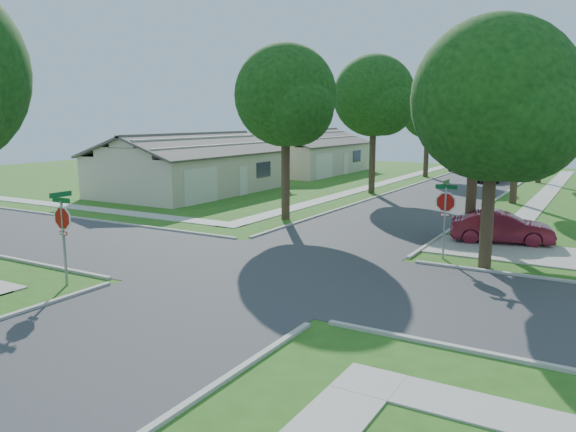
{
  "coord_description": "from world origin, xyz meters",
  "views": [
    {
      "loc": [
        9.97,
        -15.98,
        5.21
      ],
      "look_at": [
        -0.44,
        1.92,
        1.6
      ],
      "focal_mm": 35.0,
      "sensor_mm": 36.0,
      "label": 1
    }
  ],
  "objects_px": {
    "tree_w_far": "(428,115)",
    "car_curb_west": "(462,165)",
    "tree_e_far": "(544,109)",
    "tree_e_mid": "(521,101)",
    "stop_sign_sw": "(63,222)",
    "tree_w_near": "(287,100)",
    "tree_ne_corner": "(496,107)",
    "stop_sign_ne": "(445,205)",
    "car_driveway": "(501,227)",
    "tree_w_mid": "(375,100)",
    "car_curb_east": "(491,173)",
    "tree_e_near": "(477,108)",
    "house_nw_near": "(191,171)",
    "house_nw_far": "(305,157)"
  },
  "relations": [
    {
      "from": "stop_sign_ne",
      "to": "tree_e_mid",
      "type": "bearing_deg",
      "value": 89.8
    },
    {
      "from": "stop_sign_ne",
      "to": "car_driveway",
      "type": "bearing_deg",
      "value": 70.36
    },
    {
      "from": "tree_e_far",
      "to": "tree_w_far",
      "type": "xyz_separation_m",
      "value": [
        -9.4,
        -0.0,
        -0.47
      ]
    },
    {
      "from": "tree_e_far",
      "to": "tree_w_far",
      "type": "height_order",
      "value": "tree_e_far"
    },
    {
      "from": "tree_ne_corner",
      "to": "tree_e_mid",
      "type": "bearing_deg",
      "value": 95.45
    },
    {
      "from": "tree_e_mid",
      "to": "car_curb_east",
      "type": "distance_m",
      "value": 13.46
    },
    {
      "from": "house_nw_far",
      "to": "stop_sign_ne",
      "type": "bearing_deg",
      "value": -52.84
    },
    {
      "from": "tree_w_near",
      "to": "car_curb_east",
      "type": "bearing_deg",
      "value": 76.18
    },
    {
      "from": "stop_sign_ne",
      "to": "tree_w_far",
      "type": "relative_size",
      "value": 0.37
    },
    {
      "from": "tree_w_mid",
      "to": "stop_sign_ne",
      "type": "bearing_deg",
      "value": -60.2
    },
    {
      "from": "tree_e_far",
      "to": "tree_e_mid",
      "type": "bearing_deg",
      "value": -89.98
    },
    {
      "from": "stop_sign_sw",
      "to": "car_driveway",
      "type": "xyz_separation_m",
      "value": [
        10.79,
        13.3,
        -1.35
      ]
    },
    {
      "from": "stop_sign_sw",
      "to": "tree_w_near",
      "type": "distance_m",
      "value": 14.3
    },
    {
      "from": "tree_ne_corner",
      "to": "house_nw_near",
      "type": "height_order",
      "value": "tree_ne_corner"
    },
    {
      "from": "tree_e_far",
      "to": "car_curb_west",
      "type": "distance_m",
      "value": 12.03
    },
    {
      "from": "tree_ne_corner",
      "to": "tree_w_mid",
      "type": "bearing_deg",
      "value": 123.22
    },
    {
      "from": "stop_sign_ne",
      "to": "car_curb_west",
      "type": "height_order",
      "value": "stop_sign_ne"
    },
    {
      "from": "car_curb_east",
      "to": "car_curb_west",
      "type": "xyz_separation_m",
      "value": [
        -4.4,
        8.49,
        -0.14
      ]
    },
    {
      "from": "car_driveway",
      "to": "tree_w_near",
      "type": "bearing_deg",
      "value": 73.51
    },
    {
      "from": "house_nw_near",
      "to": "car_curb_east",
      "type": "xyz_separation_m",
      "value": [
        17.19,
        17.77,
        -0.76
      ]
    },
    {
      "from": "stop_sign_sw",
      "to": "tree_e_mid",
      "type": "xyz_separation_m",
      "value": [
        9.46,
        25.71,
        4.22
      ]
    },
    {
      "from": "tree_w_far",
      "to": "car_curb_west",
      "type": "xyz_separation_m",
      "value": [
        1.45,
        7.25,
        -4.9
      ]
    },
    {
      "from": "tree_e_mid",
      "to": "car_curb_west",
      "type": "distance_m",
      "value": 22.48
    },
    {
      "from": "house_nw_near",
      "to": "car_driveway",
      "type": "relative_size",
      "value": 3.3
    },
    {
      "from": "house_nw_far",
      "to": "car_curb_west",
      "type": "distance_m",
      "value": 15.82
    },
    {
      "from": "tree_w_far",
      "to": "car_curb_east",
      "type": "distance_m",
      "value": 7.64
    },
    {
      "from": "stop_sign_sw",
      "to": "tree_w_mid",
      "type": "xyz_separation_m",
      "value": [
        0.06,
        25.71,
        4.46
      ]
    },
    {
      "from": "stop_sign_ne",
      "to": "car_curb_west",
      "type": "distance_m",
      "value": 37.43
    },
    {
      "from": "car_curb_east",
      "to": "car_curb_west",
      "type": "distance_m",
      "value": 9.56
    },
    {
      "from": "tree_e_mid",
      "to": "tree_w_near",
      "type": "relative_size",
      "value": 1.03
    },
    {
      "from": "tree_w_far",
      "to": "tree_w_near",
      "type": "bearing_deg",
      "value": -89.99
    },
    {
      "from": "tree_w_near",
      "to": "car_curb_west",
      "type": "distance_m",
      "value": 32.75
    },
    {
      "from": "tree_e_mid",
      "to": "car_curb_east",
      "type": "xyz_separation_m",
      "value": [
        -3.56,
        11.76,
        -5.5
      ]
    },
    {
      "from": "tree_e_near",
      "to": "car_driveway",
      "type": "xyz_separation_m",
      "value": [
        1.34,
        -0.41,
        -4.96
      ]
    },
    {
      "from": "tree_ne_corner",
      "to": "car_curb_east",
      "type": "xyz_separation_m",
      "value": [
        -5.16,
        28.56,
        -4.84
      ]
    },
    {
      "from": "tree_w_near",
      "to": "tree_w_mid",
      "type": "xyz_separation_m",
      "value": [
        0.0,
        12.0,
        0.37
      ]
    },
    {
      "from": "house_nw_far",
      "to": "tree_w_near",
      "type": "bearing_deg",
      "value": -63.73
    },
    {
      "from": "tree_w_mid",
      "to": "car_curb_east",
      "type": "xyz_separation_m",
      "value": [
        5.84,
        11.76,
        -5.74
      ]
    },
    {
      "from": "stop_sign_sw",
      "to": "tree_w_far",
      "type": "bearing_deg",
      "value": 89.93
    },
    {
      "from": "tree_w_near",
      "to": "tree_ne_corner",
      "type": "relative_size",
      "value": 1.04
    },
    {
      "from": "tree_e_mid",
      "to": "tree_ne_corner",
      "type": "bearing_deg",
      "value": -84.55
    },
    {
      "from": "tree_e_near",
      "to": "house_nw_near",
      "type": "height_order",
      "value": "tree_e_near"
    },
    {
      "from": "tree_w_near",
      "to": "car_curb_west",
      "type": "xyz_separation_m",
      "value": [
        1.44,
        32.25,
        -5.51
      ]
    },
    {
      "from": "tree_e_mid",
      "to": "house_nw_far",
      "type": "distance_m",
      "value": 23.95
    },
    {
      "from": "tree_e_mid",
      "to": "stop_sign_ne",
      "type": "bearing_deg",
      "value": -90.2
    },
    {
      "from": "tree_e_near",
      "to": "car_driveway",
      "type": "distance_m",
      "value": 5.16
    },
    {
      "from": "tree_e_far",
      "to": "house_nw_far",
      "type": "height_order",
      "value": "tree_e_far"
    },
    {
      "from": "tree_e_near",
      "to": "car_curb_east",
      "type": "distance_m",
      "value": 24.52
    },
    {
      "from": "tree_w_mid",
      "to": "tree_w_far",
      "type": "relative_size",
      "value": 1.19
    },
    {
      "from": "tree_w_mid",
      "to": "car_driveway",
      "type": "relative_size",
      "value": 2.32
    }
  ]
}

